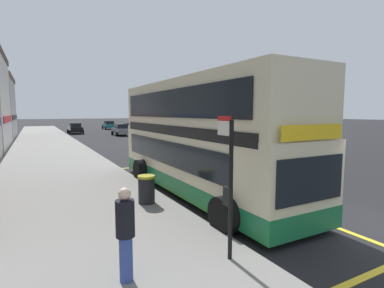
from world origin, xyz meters
The scene contains 11 objects.
ground_plane centered at (0.00, 32.00, 0.00)m, with size 260.00×260.00×0.00m, color black.
pavement_near centered at (-7.00, 32.00, 0.07)m, with size 6.00×76.00×0.14m, color gray.
double_decker_bus centered at (-2.46, 5.22, 2.06)m, with size 3.24×10.79×4.40m.
bus_bay_markings centered at (-2.41, 4.96, 0.01)m, with size 3.18×13.38×0.01m.
bus_stop_sign centered at (-4.67, 0.04, 1.85)m, with size 0.09×0.51×2.96m.
parked_car_grey_ahead centered at (2.55, 35.69, 0.80)m, with size 2.09×4.20×1.62m.
parked_car_black_across centered at (-2.62, 42.65, 0.80)m, with size 2.09×4.20×1.62m.
parked_car_maroon_distant centered at (5.03, 40.03, 0.80)m, with size 2.09×4.20×1.62m.
parked_car_teal_kerbside centered at (4.60, 52.37, 0.80)m, with size 2.09×4.20×1.62m.
pedestrian_waiting_near_sign centered at (-6.79, 0.20, 1.08)m, with size 0.34×0.34×1.72m.
litter_bin centered at (-4.90, 4.42, 0.61)m, with size 0.58×0.58×0.94m.
Camera 1 is at (-8.13, -4.78, 3.17)m, focal length 27.45 mm.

